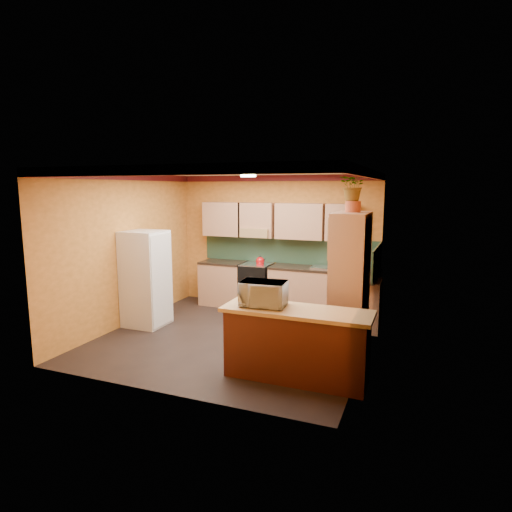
{
  "coord_description": "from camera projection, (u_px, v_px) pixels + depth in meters",
  "views": [
    {
      "loc": [
        2.81,
        -6.18,
        2.44
      ],
      "look_at": [
        0.2,
        0.45,
        1.31
      ],
      "focal_mm": 30.0,
      "sensor_mm": 36.0,
      "label": 1
    }
  ],
  "objects": [
    {
      "name": "room_shell",
      "position": [
        242.0,
        210.0,
        7.0
      ],
      "size": [
        4.24,
        4.24,
        2.72
      ],
      "color": "black",
      "rests_on": "ground"
    },
    {
      "name": "base_cabinets_back",
      "position": [
        285.0,
        289.0,
        8.55
      ],
      "size": [
        3.65,
        0.6,
        0.88
      ],
      "primitive_type": "cube",
      "color": "#A77558",
      "rests_on": "ground"
    },
    {
      "name": "countertop_back",
      "position": [
        286.0,
        267.0,
        8.48
      ],
      "size": [
        3.65,
        0.62,
        0.04
      ],
      "primitive_type": "cube",
      "color": "black",
      "rests_on": "base_cabinets_back"
    },
    {
      "name": "stove",
      "position": [
        256.0,
        286.0,
        8.77
      ],
      "size": [
        0.58,
        0.58,
        0.91
      ],
      "primitive_type": "cube",
      "color": "black",
      "rests_on": "ground"
    },
    {
      "name": "kettle",
      "position": [
        260.0,
        260.0,
        8.61
      ],
      "size": [
        0.22,
        0.22,
        0.18
      ],
      "primitive_type": null,
      "rotation": [
        0.0,
        0.0,
        0.42
      ],
      "color": "#B50C0E",
      "rests_on": "stove"
    },
    {
      "name": "sink",
      "position": [
        324.0,
        268.0,
        8.19
      ],
      "size": [
        0.48,
        0.4,
        0.03
      ],
      "primitive_type": "cube",
      "color": "silver",
      "rests_on": "countertop_back"
    },
    {
      "name": "base_cabinets_right",
      "position": [
        357.0,
        304.0,
        7.45
      ],
      "size": [
        0.6,
        0.8,
        0.88
      ],
      "primitive_type": "cube",
      "color": "#A77558",
      "rests_on": "ground"
    },
    {
      "name": "countertop_right",
      "position": [
        358.0,
        278.0,
        7.38
      ],
      "size": [
        0.62,
        0.8,
        0.04
      ],
      "primitive_type": "cube",
      "color": "black",
      "rests_on": "base_cabinets_right"
    },
    {
      "name": "fridge",
      "position": [
        146.0,
        279.0,
        7.61
      ],
      "size": [
        0.68,
        0.66,
        1.7
      ],
      "primitive_type": "cube",
      "color": "silver",
      "rests_on": "ground"
    },
    {
      "name": "pantry",
      "position": [
        350.0,
        284.0,
        6.25
      ],
      "size": [
        0.48,
        0.9,
        2.1
      ],
      "primitive_type": "cube",
      "color": "#A77558",
      "rests_on": "ground"
    },
    {
      "name": "fern_pot",
      "position": [
        353.0,
        207.0,
        6.12
      ],
      "size": [
        0.22,
        0.22,
        0.16
      ],
      "primitive_type": "cylinder",
      "color": "#A74728",
      "rests_on": "pantry"
    },
    {
      "name": "fern",
      "position": [
        354.0,
        185.0,
        6.07
      ],
      "size": [
        0.48,
        0.44,
        0.45
      ],
      "primitive_type": "imported",
      "rotation": [
        0.0,
        0.0,
        0.24
      ],
      "color": "#A77558",
      "rests_on": "fern_pot"
    },
    {
      "name": "breakfast_bar",
      "position": [
        296.0,
        346.0,
        5.47
      ],
      "size": [
        1.8,
        0.55,
        0.88
      ],
      "primitive_type": "cube",
      "color": "#4C1B11",
      "rests_on": "ground"
    },
    {
      "name": "bar_top",
      "position": [
        297.0,
        311.0,
        5.4
      ],
      "size": [
        1.9,
        0.65,
        0.05
      ],
      "primitive_type": "cube",
      "color": "tan",
      "rests_on": "breakfast_bar"
    },
    {
      "name": "microwave",
      "position": [
        263.0,
        294.0,
        5.53
      ],
      "size": [
        0.61,
        0.44,
        0.32
      ],
      "primitive_type": "imported",
      "rotation": [
        0.0,
        0.0,
        0.09
      ],
      "color": "silver",
      "rests_on": "bar_top"
    }
  ]
}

